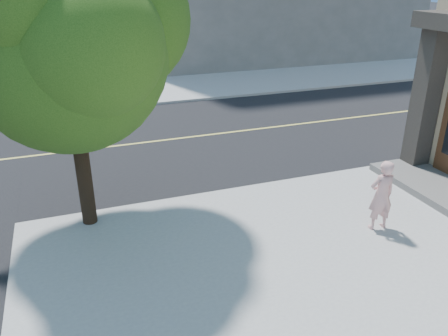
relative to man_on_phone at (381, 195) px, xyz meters
name	(u,v)px	position (x,y,z in m)	size (l,w,h in m)	color
ground	(62,220)	(-6.56, 2.95, -0.92)	(140.00, 140.00, 0.00)	black
road_ew	(58,153)	(-6.56, 7.45, -0.92)	(140.00, 9.00, 0.01)	black
sidewalk_ne	(245,50)	(6.94, 24.45, -0.86)	(29.00, 25.00, 0.12)	#AAAAA9
man_on_phone	(381,195)	(0.00, 0.00, 0.00)	(0.59, 0.38, 1.61)	#DDA2A1
street_tree	(70,28)	(-5.84, 2.46, 3.42)	(4.93, 4.49, 6.55)	black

